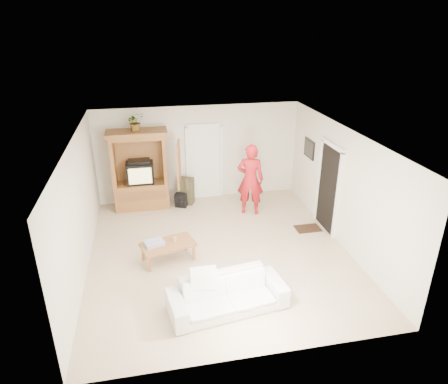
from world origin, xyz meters
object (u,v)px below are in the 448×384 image
object	(u,v)px
armoire	(141,175)
sofa	(227,294)
coffee_table	(168,245)
man	(250,180)

from	to	relation	value
armoire	sofa	distance (m)	4.75
armoire	sofa	xyz separation A→B (m)	(1.38, -4.50, -0.61)
coffee_table	armoire	bearing A→B (deg)	84.73
man	armoire	bearing A→B (deg)	0.20
armoire	coffee_table	bearing A→B (deg)	-80.25
man	sofa	distance (m)	3.87
armoire	man	xyz separation A→B (m)	(2.71, -0.92, 0.02)
sofa	coffee_table	world-z (taller)	sofa
man	coffee_table	bearing A→B (deg)	58.42
armoire	man	size ratio (longest dim) A/B	1.13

